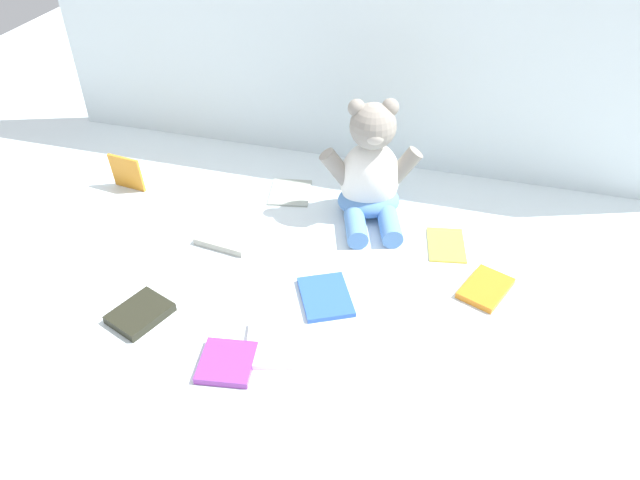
% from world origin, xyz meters
% --- Properties ---
extents(ground_plane, '(3.20, 3.20, 0.00)m').
position_xyz_m(ground_plane, '(0.00, 0.00, 0.00)').
color(ground_plane, silver).
extents(backdrop_drape, '(1.68, 0.03, 0.64)m').
position_xyz_m(backdrop_drape, '(0.00, 0.41, 0.32)').
color(backdrop_drape, silver).
rests_on(backdrop_drape, ground_plane).
extents(teddy_bear, '(0.23, 0.23, 0.28)m').
position_xyz_m(teddy_bear, '(0.06, 0.16, 0.10)').
color(teddy_bear, white).
rests_on(teddy_bear, ground_plane).
extents(book_case_0, '(0.12, 0.13, 0.01)m').
position_xyz_m(book_case_0, '(-0.14, 0.18, 0.00)').
color(book_case_0, '#9DA49A').
rests_on(book_case_0, ground_plane).
extents(book_case_1, '(0.11, 0.13, 0.01)m').
position_xyz_m(book_case_1, '(-0.01, -0.31, 0.01)').
color(book_case_1, white).
rests_on(book_case_1, ground_plane).
extents(book_case_2, '(0.12, 0.13, 0.02)m').
position_xyz_m(book_case_2, '(-0.28, -0.30, 0.01)').
color(book_case_2, black).
rests_on(book_case_2, ground_plane).
extents(book_case_3, '(0.09, 0.02, 0.09)m').
position_xyz_m(book_case_3, '(-0.53, 0.10, 0.05)').
color(book_case_3, orange).
rests_on(book_case_3, ground_plane).
extents(book_case_4, '(0.14, 0.15, 0.01)m').
position_xyz_m(book_case_4, '(0.05, -0.16, 0.01)').
color(book_case_4, blue).
rests_on(book_case_4, ground_plane).
extents(book_case_5, '(0.10, 0.13, 0.01)m').
position_xyz_m(book_case_5, '(0.26, 0.08, 0.00)').
color(book_case_5, gold).
rests_on(book_case_5, ground_plane).
extents(book_case_6, '(0.11, 0.13, 0.01)m').
position_xyz_m(book_case_6, '(0.35, -0.05, 0.01)').
color(book_case_6, orange).
rests_on(book_case_6, ground_plane).
extents(book_case_7, '(0.13, 0.08, 0.02)m').
position_xyz_m(book_case_7, '(-0.22, -0.04, 0.01)').
color(book_case_7, '#A7A69A').
rests_on(book_case_7, ground_plane).
extents(book_case_8, '(0.11, 0.11, 0.01)m').
position_xyz_m(book_case_8, '(-0.08, -0.37, 0.01)').
color(book_case_8, purple).
rests_on(book_case_8, ground_plane).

